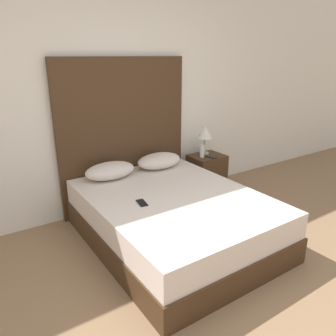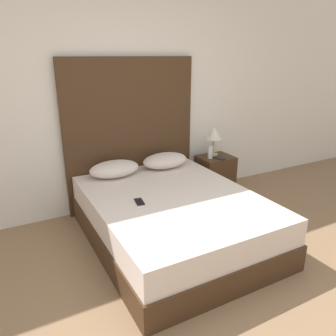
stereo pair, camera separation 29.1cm
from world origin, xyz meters
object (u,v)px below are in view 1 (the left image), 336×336
at_px(table_lamp, 205,133).
at_px(bed, 174,218).
at_px(phone_on_bed, 142,203).
at_px(nightstand, 206,174).
at_px(phone_on_nightstand, 211,157).

bearing_deg(table_lamp, bed, -142.47).
bearing_deg(bed, phone_on_bed, 178.64).
xyz_separation_m(bed, nightstand, (1.05, 0.74, 0.02)).
bearing_deg(phone_on_nightstand, nightstand, 81.72).
xyz_separation_m(bed, phone_on_nightstand, (1.04, 0.65, 0.29)).
relative_size(phone_on_bed, phone_on_nightstand, 0.98).
distance_m(bed, table_lamp, 1.45).
xyz_separation_m(nightstand, table_lamp, (0.01, 0.07, 0.55)).
distance_m(phone_on_bed, phone_on_nightstand, 1.53).
height_order(bed, phone_on_bed, phone_on_bed).
relative_size(table_lamp, phone_on_nightstand, 2.34).
xyz_separation_m(phone_on_bed, phone_on_nightstand, (1.39, 0.64, 0.04)).
bearing_deg(phone_on_bed, bed, -1.36).
bearing_deg(nightstand, bed, -144.85).
height_order(nightstand, table_lamp, table_lamp).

